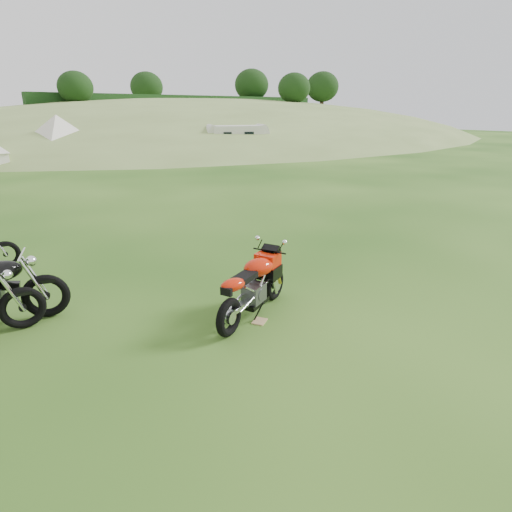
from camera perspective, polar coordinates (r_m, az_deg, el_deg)
ground at (r=6.82m, az=1.25°, el=-5.80°), size 120.00×120.00×0.00m
hillside at (r=52.83m, az=-7.90°, el=15.78°), size 80.00×64.00×8.00m
hedgerow at (r=52.83m, az=-7.90°, el=15.78°), size 36.00×1.20×8.60m
sport_motorcycle at (r=6.10m, az=-0.36°, el=-3.50°), size 1.80×1.04×1.05m
plywood_board at (r=6.14m, az=0.48°, el=-8.69°), size 0.27×0.25×0.02m
tent_mid at (r=28.54m, az=-24.80°, el=14.21°), size 3.71×3.71×2.58m
caravan at (r=28.43m, az=-2.60°, el=15.16°), size 4.42×3.29×1.89m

